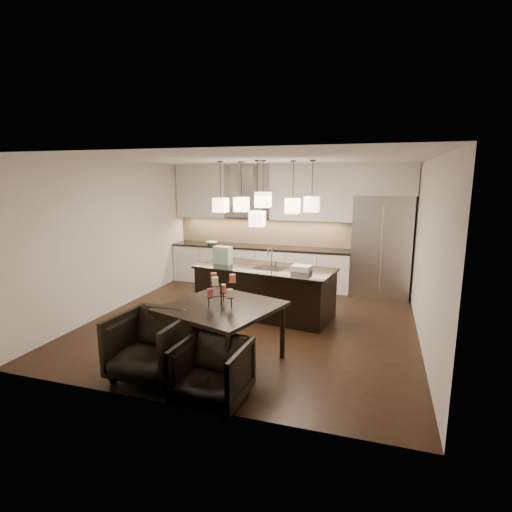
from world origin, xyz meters
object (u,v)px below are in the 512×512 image
(refrigerator, at_px, (381,246))
(armchair_right, at_px, (212,372))
(island_body, at_px, (265,292))
(armchair_left, at_px, (151,345))
(dining_table, at_px, (222,334))

(refrigerator, bearing_deg, armchair_right, -109.60)
(refrigerator, distance_m, armchair_right, 5.28)
(refrigerator, relative_size, armchair_right, 2.74)
(armchair_right, bearing_deg, island_body, 97.93)
(refrigerator, bearing_deg, armchair_left, -120.56)
(refrigerator, bearing_deg, island_body, -136.40)
(armchair_left, relative_size, armchair_right, 1.17)
(refrigerator, xyz_separation_m, armchair_left, (-2.73, -4.62, -0.66))
(island_body, height_order, armchair_left, island_body)
(armchair_left, height_order, armchair_right, armchair_left)
(refrigerator, height_order, dining_table, refrigerator)
(refrigerator, distance_m, dining_table, 4.52)
(refrigerator, distance_m, armchair_left, 5.41)
(armchair_left, bearing_deg, armchair_right, -14.57)
(armchair_left, distance_m, armchair_right, 1.02)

